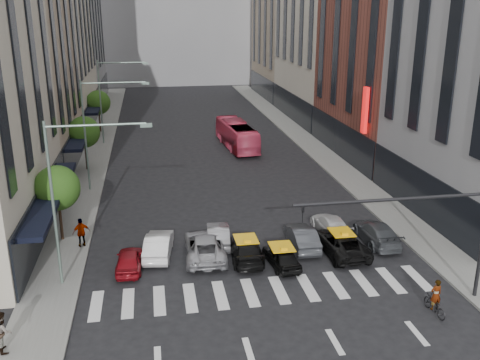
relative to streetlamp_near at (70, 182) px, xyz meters
name	(u,v)px	position (x,y,z in m)	size (l,w,h in m)	color
ground	(275,305)	(10.04, -4.00, -5.90)	(160.00, 160.00, 0.00)	black
sidewalk_left	(95,158)	(-1.46, 26.00, -5.83)	(3.00, 96.00, 0.15)	slate
sidewalk_right	(315,148)	(21.54, 26.00, -5.83)	(3.00, 96.00, 0.15)	slate
building_left_b	(17,37)	(-6.96, 24.00, 6.10)	(8.00, 16.00, 24.00)	tan
building_left_d	(69,3)	(-6.96, 61.00, 9.10)	(8.00, 18.00, 30.00)	gray
building_right_b	(386,23)	(27.04, 23.00, 7.10)	(8.00, 18.00, 26.00)	brown
building_right_d	(287,10)	(27.04, 61.00, 8.10)	(8.00, 18.00, 28.00)	tan
tree_near	(57,188)	(-1.76, 6.00, -2.25)	(2.88, 2.88, 4.95)	black
tree_mid	(84,132)	(-1.76, 22.00, -2.25)	(2.88, 2.88, 4.95)	black
tree_far	(98,103)	(-1.76, 38.00, -2.25)	(2.88, 2.88, 4.95)	black
streetlamp_near	(70,182)	(0.00, 0.00, 0.00)	(5.38, 0.25, 9.00)	gray
streetlamp_mid	(96,120)	(0.00, 16.00, 0.00)	(5.38, 0.25, 9.00)	gray
streetlamp_far	(109,91)	(0.00, 32.00, 0.00)	(5.38, 0.25, 9.00)	gray
traffic_signal	(434,222)	(17.74, -5.00, -1.43)	(10.10, 0.20, 6.00)	black
liberty_sign	(365,110)	(22.64, 16.00, 0.10)	(0.30, 0.70, 4.00)	red
car_red	(129,260)	(2.64, 1.23, -5.29)	(1.45, 3.61, 1.23)	maroon
car_white_front	(159,245)	(4.37, 2.86, -5.19)	(1.51, 4.32, 1.42)	white
car_silver	(205,246)	(7.14, 2.17, -5.18)	(2.41, 5.22, 1.45)	#A6A6AB
taxi_left	(246,249)	(9.53, 1.41, -5.24)	(1.86, 4.57, 1.33)	black
taxi_center	(281,257)	(11.42, 0.21, -5.29)	(1.44, 3.58, 1.22)	black
car_grey_mid	(302,237)	(13.32, 2.51, -5.21)	(1.48, 4.24, 1.40)	#383B3F
taxi_right	(341,243)	(15.46, 1.27, -5.21)	(2.30, 4.99, 1.39)	black
car_grey_curb	(377,233)	(18.27, 2.37, -5.22)	(1.92, 4.73, 1.37)	#42464A
car_row2_left	(218,235)	(8.16, 3.83, -5.25)	(1.38, 3.97, 1.31)	#9A9A9F
car_row2_right	(331,225)	(15.82, 4.28, -5.27)	(1.77, 4.36, 1.26)	silver
bus	(237,135)	(13.33, 27.92, -4.48)	(2.40, 10.24, 2.85)	#DF4163
motorcycle	(434,305)	(17.67, -6.07, -5.43)	(0.63, 1.79, 0.94)	black
rider	(437,282)	(17.67, -6.07, -4.15)	(0.60, 0.39, 1.63)	gray
pedestrian_near	(3,331)	(-2.56, -5.82, -4.81)	(0.92, 0.72, 1.89)	gray
pedestrian_far	(81,232)	(-0.36, 4.67, -4.82)	(1.10, 0.46, 1.87)	gray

